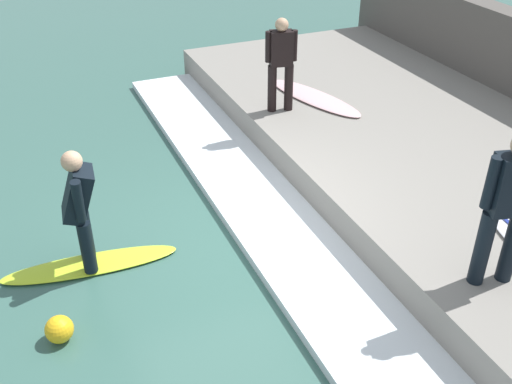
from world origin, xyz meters
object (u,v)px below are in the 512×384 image
Objects in this scene: surfboard_riding at (91,264)px; marker_buoy at (59,329)px; surfer_waiting_near at (281,60)px; surfer_waiting_far at (509,203)px; surfer_riding at (80,204)px; surfboard_waiting_near at (315,97)px.

surfboard_riding is 1.20m from marker_buoy.
surfer_waiting_far is (0.17, -4.72, 0.10)m from surfer_waiting_near.
surfboard_riding is 0.87m from surfer_riding.
surfer_riding is 0.90× the size of surfer_waiting_far.
surfboard_riding is 4.37m from surfer_waiting_near.
surfboard_riding is 7.21× the size of marker_buoy.
surfer_riding is 4.89m from surfboard_waiting_near.
surfboard_waiting_near is at bearing 28.91° from surfer_riding.
surfboard_waiting_near is 5.90m from marker_buoy.
surfer_waiting_far is (3.70, -2.54, 1.45)m from surfboard_riding.
surfer_riding is 4.18m from surfer_waiting_near.
surfer_waiting_near is at bearing 31.69° from surfboard_riding.
surfer_waiting_near is at bearing -166.55° from surfboard_waiting_near.
marker_buoy is (-4.20, 1.45, -1.33)m from surfer_waiting_far.
surfboard_waiting_near reaches higher than marker_buoy.
surfboard_riding is at bearing 145.56° from surfer_waiting_far.
surfboard_waiting_near is at bearing 35.90° from marker_buoy.
surfboard_riding is 0.99× the size of surfboard_waiting_near.
surfboard_riding is at bearing -151.09° from surfboard_waiting_near.
surfboard_waiting_near reaches higher than surfboard_riding.
surfer_waiting_far is at bearing -87.94° from surfer_waiting_near.
surfer_waiting_near is 5.15× the size of marker_buoy.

